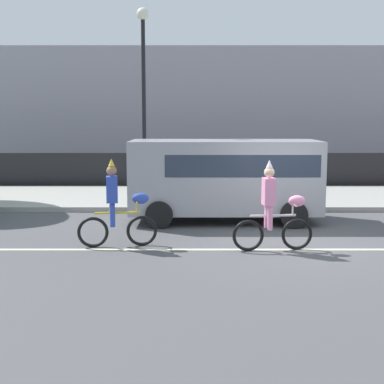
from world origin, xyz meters
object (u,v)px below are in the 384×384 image
(parade_cyclist_cobalt, at_px, (116,209))
(pedestrian_onlooker, at_px, (144,173))
(parade_cyclist_pink, at_px, (272,211))
(street_lamp_post, at_px, (141,77))
(parked_van_grey, at_px, (225,174))

(parade_cyclist_cobalt, xyz_separation_m, pedestrian_onlooker, (0.14, 5.77, 0.17))
(parade_cyclist_cobalt, relative_size, parade_cyclist_pink, 1.00)
(parade_cyclist_cobalt, relative_size, street_lamp_post, 0.33)
(parked_van_grey, xyz_separation_m, pedestrian_onlooker, (-2.41, 2.84, -0.27))
(parade_cyclist_cobalt, relative_size, pedestrian_onlooker, 1.19)
(street_lamp_post, bearing_deg, parade_cyclist_pink, -59.55)
(pedestrian_onlooker, bearing_deg, parked_van_grey, -49.75)
(parade_cyclist_pink, distance_m, pedestrian_onlooker, 6.89)
(parade_cyclist_cobalt, distance_m, parade_cyclist_pink, 3.33)
(street_lamp_post, relative_size, pedestrian_onlooker, 3.62)
(pedestrian_onlooker, bearing_deg, street_lamp_post, -89.64)
(street_lamp_post, bearing_deg, parked_van_grey, -41.54)
(parade_cyclist_pink, bearing_deg, parade_cyclist_cobalt, 174.17)
(parked_van_grey, height_order, pedestrian_onlooker, parked_van_grey)
(parked_van_grey, bearing_deg, parade_cyclist_cobalt, -130.97)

